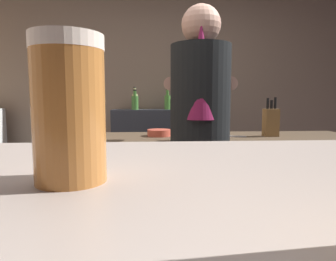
{
  "coord_description": "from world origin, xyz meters",
  "views": [
    {
      "loc": [
        -0.12,
        -1.39,
        1.17
      ],
      "look_at": [
        -0.08,
        -0.75,
        1.1
      ],
      "focal_mm": 31.5,
      "sensor_mm": 36.0,
      "label": 1
    }
  ],
  "objects_px": {
    "chefs_knife": "(229,136)",
    "bottle_olive_oil": "(177,101)",
    "bottle_hot_sauce": "(167,102)",
    "pint_glass_far": "(69,110)",
    "mixing_bowl": "(159,133)",
    "bottle_vinegar": "(135,101)",
    "knife_block": "(271,122)",
    "bartender": "(200,133)",
    "bottle_soy": "(135,102)"
  },
  "relations": [
    {
      "from": "chefs_knife",
      "to": "bottle_olive_oil",
      "type": "relative_size",
      "value": 0.97
    },
    {
      "from": "bottle_hot_sauce",
      "to": "pint_glass_far",
      "type": "bearing_deg",
      "value": -95.33
    },
    {
      "from": "mixing_bowl",
      "to": "bottle_vinegar",
      "type": "relative_size",
      "value": 0.7
    },
    {
      "from": "bottle_olive_oil",
      "to": "bottle_vinegar",
      "type": "height_order",
      "value": "bottle_vinegar"
    },
    {
      "from": "knife_block",
      "to": "chefs_knife",
      "type": "height_order",
      "value": "knife_block"
    },
    {
      "from": "mixing_bowl",
      "to": "chefs_knife",
      "type": "height_order",
      "value": "mixing_bowl"
    },
    {
      "from": "bartender",
      "to": "mixing_bowl",
      "type": "bearing_deg",
      "value": 33.17
    },
    {
      "from": "bartender",
      "to": "bottle_soy",
      "type": "xyz_separation_m",
      "value": [
        -0.45,
        1.55,
        0.16
      ]
    },
    {
      "from": "bartender",
      "to": "bottle_soy",
      "type": "height_order",
      "value": "bartender"
    },
    {
      "from": "pint_glass_far",
      "to": "bottle_vinegar",
      "type": "relative_size",
      "value": 0.62
    },
    {
      "from": "bartender",
      "to": "pint_glass_far",
      "type": "bearing_deg",
      "value": 173.6
    },
    {
      "from": "bottle_soy",
      "to": "bottle_olive_oil",
      "type": "relative_size",
      "value": 0.88
    },
    {
      "from": "pint_glass_far",
      "to": "mixing_bowl",
      "type": "bearing_deg",
      "value": 85.33
    },
    {
      "from": "knife_block",
      "to": "pint_glass_far",
      "type": "relative_size",
      "value": 1.84
    },
    {
      "from": "chefs_knife",
      "to": "bottle_soy",
      "type": "bearing_deg",
      "value": 131.74
    },
    {
      "from": "bottle_soy",
      "to": "chefs_knife",
      "type": "bearing_deg",
      "value": -57.46
    },
    {
      "from": "knife_block",
      "to": "bottle_vinegar",
      "type": "distance_m",
      "value": 1.61
    },
    {
      "from": "pint_glass_far",
      "to": "bottle_hot_sauce",
      "type": "distance_m",
      "value": 2.97
    },
    {
      "from": "chefs_knife",
      "to": "bottle_soy",
      "type": "height_order",
      "value": "bottle_soy"
    },
    {
      "from": "bartender",
      "to": "pint_glass_far",
      "type": "distance_m",
      "value": 1.41
    },
    {
      "from": "pint_glass_far",
      "to": "bottle_hot_sauce",
      "type": "bearing_deg",
      "value": 84.67
    },
    {
      "from": "bartender",
      "to": "knife_block",
      "type": "relative_size",
      "value": 5.95
    },
    {
      "from": "knife_block",
      "to": "bottle_olive_oil",
      "type": "relative_size",
      "value": 1.15
    },
    {
      "from": "knife_block",
      "to": "chefs_knife",
      "type": "distance_m",
      "value": 0.33
    },
    {
      "from": "knife_block",
      "to": "bottle_hot_sauce",
      "type": "distance_m",
      "value": 1.38
    },
    {
      "from": "chefs_knife",
      "to": "bartender",
      "type": "bearing_deg",
      "value": -115.45
    },
    {
      "from": "bartender",
      "to": "bottle_olive_oil",
      "type": "xyz_separation_m",
      "value": [
        0.02,
        1.63,
        0.17
      ]
    },
    {
      "from": "knife_block",
      "to": "bottle_soy",
      "type": "bearing_deg",
      "value": 132.82
    },
    {
      "from": "chefs_knife",
      "to": "bottle_vinegar",
      "type": "distance_m",
      "value": 1.46
    },
    {
      "from": "bottle_olive_oil",
      "to": "bottle_vinegar",
      "type": "relative_size",
      "value": 0.99
    },
    {
      "from": "bartender",
      "to": "pint_glass_far",
      "type": "xyz_separation_m",
      "value": [
        -0.37,
        -1.35,
        0.18
      ]
    },
    {
      "from": "bottle_soy",
      "to": "bartender",
      "type": "bearing_deg",
      "value": -73.86
    },
    {
      "from": "bottle_olive_oil",
      "to": "bartender",
      "type": "bearing_deg",
      "value": -90.68
    },
    {
      "from": "bottle_olive_oil",
      "to": "bottle_hot_sauce",
      "type": "distance_m",
      "value": 0.11
    },
    {
      "from": "chefs_knife",
      "to": "bottle_hot_sauce",
      "type": "relative_size",
      "value": 1.05
    },
    {
      "from": "bartender",
      "to": "bottle_olive_oil",
      "type": "height_order",
      "value": "bartender"
    },
    {
      "from": "bottle_olive_oil",
      "to": "knife_block",
      "type": "bearing_deg",
      "value": -64.49
    },
    {
      "from": "pint_glass_far",
      "to": "bottle_vinegar",
      "type": "height_order",
      "value": "bottle_vinegar"
    },
    {
      "from": "knife_block",
      "to": "chefs_knife",
      "type": "xyz_separation_m",
      "value": [
        -0.31,
        -0.02,
        -0.1
      ]
    },
    {
      "from": "pint_glass_far",
      "to": "bottle_hot_sauce",
      "type": "relative_size",
      "value": 0.68
    },
    {
      "from": "bottle_soy",
      "to": "bottle_olive_oil",
      "type": "xyz_separation_m",
      "value": [
        0.47,
        0.08,
        0.01
      ]
    },
    {
      "from": "chefs_knife",
      "to": "bottle_vinegar",
      "type": "xyz_separation_m",
      "value": [
        -0.74,
        1.24,
        0.25
      ]
    },
    {
      "from": "bottle_hot_sauce",
      "to": "bottle_vinegar",
      "type": "bearing_deg",
      "value": 174.97
    },
    {
      "from": "chefs_knife",
      "to": "mixing_bowl",
      "type": "bearing_deg",
      "value": -179.76
    },
    {
      "from": "pint_glass_far",
      "to": "bottle_vinegar",
      "type": "bearing_deg",
      "value": 91.63
    },
    {
      "from": "bottle_hot_sauce",
      "to": "knife_block",
      "type": "bearing_deg",
      "value": -59.91
    },
    {
      "from": "bartender",
      "to": "bottle_hot_sauce",
      "type": "distance_m",
      "value": 1.62
    },
    {
      "from": "knife_block",
      "to": "bartender",
      "type": "bearing_deg",
      "value": -144.31
    },
    {
      "from": "bottle_vinegar",
      "to": "bottle_soy",
      "type": "bearing_deg",
      "value": -86.65
    },
    {
      "from": "mixing_bowl",
      "to": "bottle_hot_sauce",
      "type": "distance_m",
      "value": 1.15
    }
  ]
}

